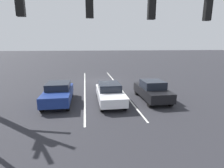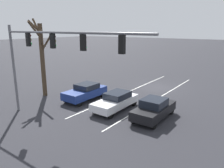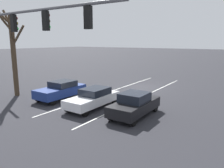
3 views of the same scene
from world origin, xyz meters
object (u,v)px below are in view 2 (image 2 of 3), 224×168
(car_navy_rightlane_front, at_px, (85,92))
(car_white_midlane_front, at_px, (116,101))
(car_black_leftlane_front, at_px, (154,109))
(traffic_signal_gantry, at_px, (47,50))
(bare_tree_near, at_px, (42,55))

(car_navy_rightlane_front, bearing_deg, car_white_midlane_front, 174.11)
(car_navy_rightlane_front, height_order, car_white_midlane_front, car_navy_rightlane_front)
(car_black_leftlane_front, distance_m, traffic_signal_gantry, 8.88)
(traffic_signal_gantry, bearing_deg, car_navy_rightlane_front, -73.24)
(car_navy_rightlane_front, bearing_deg, car_black_leftlane_front, 177.56)
(traffic_signal_gantry, bearing_deg, car_white_midlane_front, -114.26)
(bare_tree_near, bearing_deg, car_navy_rightlane_front, -161.16)
(car_black_leftlane_front, xyz_separation_m, bare_tree_near, (11.65, 1.16, 3.36))
(car_navy_rightlane_front, bearing_deg, bare_tree_near, 18.84)
(car_white_midlane_front, bearing_deg, car_navy_rightlane_front, -5.89)
(car_black_leftlane_front, bearing_deg, traffic_signal_gantry, 41.65)
(car_black_leftlane_front, bearing_deg, bare_tree_near, 5.69)
(traffic_signal_gantry, xyz_separation_m, bare_tree_near, (5.94, -3.92, -1.15))
(car_navy_rightlane_front, distance_m, car_white_midlane_front, 3.90)
(car_white_midlane_front, height_order, traffic_signal_gantry, traffic_signal_gantry)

